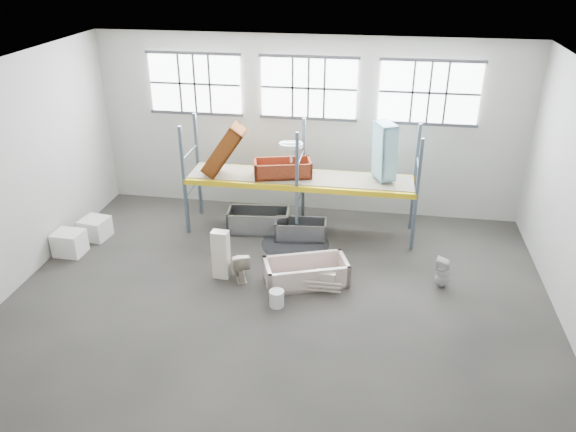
% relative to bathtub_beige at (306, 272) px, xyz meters
% --- Properties ---
extents(floor, '(12.00, 10.00, 0.10)m').
position_rel_bathtub_beige_xyz_m(floor, '(-0.52, -0.90, -0.33)').
color(floor, '#4B4540').
rests_on(floor, ground).
extents(ceiling, '(12.00, 10.00, 0.10)m').
position_rel_bathtub_beige_xyz_m(ceiling, '(-0.52, -0.90, 4.77)').
color(ceiling, silver).
rests_on(ceiling, ground).
extents(wall_back, '(12.00, 0.10, 5.00)m').
position_rel_bathtub_beige_xyz_m(wall_back, '(-0.52, 4.15, 2.22)').
color(wall_back, '#BAB7AC').
rests_on(wall_back, ground).
extents(wall_front, '(12.00, 0.10, 5.00)m').
position_rel_bathtub_beige_xyz_m(wall_front, '(-0.52, -5.95, 2.22)').
color(wall_front, '#B9B6AC').
rests_on(wall_front, ground).
extents(wall_left, '(0.10, 10.00, 5.00)m').
position_rel_bathtub_beige_xyz_m(wall_left, '(-6.57, -0.90, 2.22)').
color(wall_left, '#B1AEA5').
rests_on(wall_left, ground).
extents(window_left, '(2.60, 0.04, 1.60)m').
position_rel_bathtub_beige_xyz_m(window_left, '(-3.72, 4.04, 3.32)').
color(window_left, white).
rests_on(window_left, wall_back).
extents(window_mid, '(2.60, 0.04, 1.60)m').
position_rel_bathtub_beige_xyz_m(window_mid, '(-0.52, 4.04, 3.32)').
color(window_mid, white).
rests_on(window_mid, wall_back).
extents(window_right, '(2.60, 0.04, 1.60)m').
position_rel_bathtub_beige_xyz_m(window_right, '(2.68, 4.04, 3.32)').
color(window_right, white).
rests_on(window_right, wall_back).
extents(rack_upright_la, '(0.08, 0.08, 3.00)m').
position_rel_bathtub_beige_xyz_m(rack_upright_la, '(-3.52, 2.00, 1.22)').
color(rack_upright_la, slate).
rests_on(rack_upright_la, floor).
extents(rack_upright_lb, '(0.08, 0.08, 3.00)m').
position_rel_bathtub_beige_xyz_m(rack_upright_lb, '(-3.52, 3.20, 1.22)').
color(rack_upright_lb, slate).
rests_on(rack_upright_lb, floor).
extents(rack_upright_ma, '(0.08, 0.08, 3.00)m').
position_rel_bathtub_beige_xyz_m(rack_upright_ma, '(-0.52, 2.00, 1.22)').
color(rack_upright_ma, slate).
rests_on(rack_upright_ma, floor).
extents(rack_upright_mb, '(0.08, 0.08, 3.00)m').
position_rel_bathtub_beige_xyz_m(rack_upright_mb, '(-0.52, 3.20, 1.22)').
color(rack_upright_mb, slate).
rests_on(rack_upright_mb, floor).
extents(rack_upright_ra, '(0.08, 0.08, 3.00)m').
position_rel_bathtub_beige_xyz_m(rack_upright_ra, '(2.48, 2.00, 1.22)').
color(rack_upright_ra, slate).
rests_on(rack_upright_ra, floor).
extents(rack_upright_rb, '(0.08, 0.08, 3.00)m').
position_rel_bathtub_beige_xyz_m(rack_upright_rb, '(2.48, 3.20, 1.22)').
color(rack_upright_rb, slate).
rests_on(rack_upright_rb, floor).
extents(rack_beam_front, '(6.00, 0.10, 0.14)m').
position_rel_bathtub_beige_xyz_m(rack_beam_front, '(-0.52, 2.00, 1.22)').
color(rack_beam_front, yellow).
rests_on(rack_beam_front, floor).
extents(rack_beam_back, '(6.00, 0.10, 0.14)m').
position_rel_bathtub_beige_xyz_m(rack_beam_back, '(-0.52, 3.20, 1.22)').
color(rack_beam_back, yellow).
rests_on(rack_beam_back, floor).
extents(shelf_deck, '(5.90, 1.10, 0.03)m').
position_rel_bathtub_beige_xyz_m(shelf_deck, '(-0.52, 2.60, 1.30)').
color(shelf_deck, gray).
rests_on(shelf_deck, floor).
extents(wet_patch, '(1.80, 1.80, 0.00)m').
position_rel_bathtub_beige_xyz_m(wet_patch, '(-0.52, 1.80, -0.28)').
color(wet_patch, black).
rests_on(wet_patch, floor).
extents(bathtub_beige, '(2.09, 1.48, 0.56)m').
position_rel_bathtub_beige_xyz_m(bathtub_beige, '(0.00, 0.00, 0.00)').
color(bathtub_beige, beige).
rests_on(bathtub_beige, floor).
extents(cistern_spare, '(0.46, 0.24, 0.43)m').
position_rel_bathtub_beige_xyz_m(cistern_spare, '(0.48, -0.26, 0.00)').
color(cistern_spare, '#C2AEA1').
rests_on(cistern_spare, bathtub_beige).
extents(sink_in_tub, '(0.42, 0.42, 0.14)m').
position_rel_bathtub_beige_xyz_m(sink_in_tub, '(0.02, -0.23, -0.12)').
color(sink_in_tub, beige).
rests_on(sink_in_tub, bathtub_beige).
extents(toilet_beige, '(0.64, 0.81, 0.73)m').
position_rel_bathtub_beige_xyz_m(toilet_beige, '(-1.56, -0.04, 0.09)').
color(toilet_beige, beige).
rests_on(toilet_beige, floor).
extents(cistern_tall, '(0.41, 0.28, 1.21)m').
position_rel_bathtub_beige_xyz_m(cistern_tall, '(-2.00, -0.07, 0.32)').
color(cistern_tall, beige).
rests_on(cistern_tall, floor).
extents(toilet_white, '(0.41, 0.40, 0.74)m').
position_rel_bathtub_beige_xyz_m(toilet_white, '(3.11, 0.34, 0.09)').
color(toilet_white, silver).
rests_on(toilet_white, floor).
extents(steel_tub_left, '(1.74, 0.94, 0.61)m').
position_rel_bathtub_beige_xyz_m(steel_tub_left, '(-1.63, 2.37, 0.03)').
color(steel_tub_left, '#A0A4A7').
rests_on(steel_tub_left, floor).
extents(steel_tub_right, '(1.42, 0.76, 0.50)m').
position_rel_bathtub_beige_xyz_m(steel_tub_right, '(-0.44, 2.15, -0.03)').
color(steel_tub_right, '#9FA0A6').
rests_on(steel_tub_right, floor).
extents(rust_tub_flat, '(1.62, 1.06, 0.42)m').
position_rel_bathtub_beige_xyz_m(rust_tub_flat, '(-0.99, 2.54, 1.54)').
color(rust_tub_flat, '#953D16').
rests_on(rust_tub_flat, shelf_deck).
extents(rust_tub_tilted, '(1.19, 0.71, 1.44)m').
position_rel_bathtub_beige_xyz_m(rust_tub_tilted, '(-2.49, 2.37, 2.02)').
color(rust_tub_tilted, '#7C4307').
rests_on(rust_tub_tilted, shelf_deck).
extents(sink_on_shelf, '(0.69, 0.58, 0.54)m').
position_rel_bathtub_beige_xyz_m(sink_on_shelf, '(-0.74, 2.37, 1.82)').
color(sink_on_shelf, silver).
rests_on(sink_on_shelf, rust_tub_flat).
extents(blue_tub_upright, '(0.70, 0.81, 1.47)m').
position_rel_bathtub_beige_xyz_m(blue_tub_upright, '(1.61, 2.68, 2.12)').
color(blue_tub_upright, '#8DC5D1').
rests_on(blue_tub_upright, shelf_deck).
extents(bucket, '(0.35, 0.35, 0.38)m').
position_rel_bathtub_beige_xyz_m(bucket, '(-0.50, -1.03, -0.09)').
color(bucket, silver).
rests_on(bucket, floor).
extents(carton_near, '(0.73, 0.63, 0.61)m').
position_rel_bathtub_beige_xyz_m(carton_near, '(-6.11, 0.37, 0.02)').
color(carton_near, white).
rests_on(carton_near, floor).
extents(carton_far, '(0.74, 0.74, 0.55)m').
position_rel_bathtub_beige_xyz_m(carton_far, '(-5.87, 1.29, -0.00)').
color(carton_far, silver).
rests_on(carton_far, floor).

